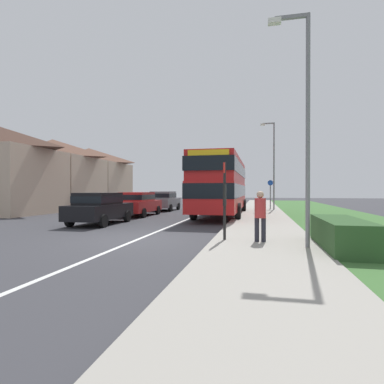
{
  "coord_description": "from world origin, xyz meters",
  "views": [
    {
      "loc": [
        4.08,
        -9.93,
        1.7
      ],
      "look_at": [
        0.67,
        5.72,
        1.6
      ],
      "focal_mm": 28.96,
      "sensor_mm": 36.0,
      "label": 1
    }
  ],
  "objects_px": {
    "cycle_route_sign": "(270,193)",
    "street_lamp_near": "(304,113)",
    "pedestrian_at_stop": "(260,214)",
    "street_lamp_mid": "(273,160)",
    "parked_car_black": "(100,207)",
    "double_decker_bus": "(222,183)",
    "parked_car_red": "(138,203)",
    "parked_car_grey": "(164,200)",
    "bus_stop_sign": "(225,195)"
  },
  "relations": [
    {
      "from": "street_lamp_mid",
      "to": "double_decker_bus",
      "type": "bearing_deg",
      "value": -120.94
    },
    {
      "from": "bus_stop_sign",
      "to": "cycle_route_sign",
      "type": "relative_size",
      "value": 1.03
    },
    {
      "from": "street_lamp_near",
      "to": "street_lamp_mid",
      "type": "relative_size",
      "value": 0.91
    },
    {
      "from": "parked_car_grey",
      "to": "parked_car_red",
      "type": "bearing_deg",
      "value": -90.64
    },
    {
      "from": "parked_car_black",
      "to": "parked_car_grey",
      "type": "relative_size",
      "value": 1.07
    },
    {
      "from": "street_lamp_mid",
      "to": "cycle_route_sign",
      "type": "bearing_deg",
      "value": 125.82
    },
    {
      "from": "parked_car_red",
      "to": "bus_stop_sign",
      "type": "distance_m",
      "value": 11.47
    },
    {
      "from": "parked_car_grey",
      "to": "bus_stop_sign",
      "type": "distance_m",
      "value": 16.15
    },
    {
      "from": "parked_car_black",
      "to": "parked_car_red",
      "type": "bearing_deg",
      "value": 90.75
    },
    {
      "from": "parked_car_grey",
      "to": "pedestrian_at_stop",
      "type": "xyz_separation_m",
      "value": [
        7.77,
        -14.88,
        0.1
      ]
    },
    {
      "from": "cycle_route_sign",
      "to": "pedestrian_at_stop",
      "type": "bearing_deg",
      "value": -92.98
    },
    {
      "from": "parked_car_red",
      "to": "cycle_route_sign",
      "type": "xyz_separation_m",
      "value": [
        8.7,
        7.22,
        0.56
      ]
    },
    {
      "from": "street_lamp_near",
      "to": "street_lamp_mid",
      "type": "distance_m",
      "value": 17.04
    },
    {
      "from": "cycle_route_sign",
      "to": "street_lamp_near",
      "type": "distance_m",
      "value": 17.44
    },
    {
      "from": "parked_car_red",
      "to": "bus_stop_sign",
      "type": "relative_size",
      "value": 1.71
    },
    {
      "from": "parked_car_red",
      "to": "street_lamp_near",
      "type": "relative_size",
      "value": 0.67
    },
    {
      "from": "street_lamp_mid",
      "to": "parked_car_red",
      "type": "bearing_deg",
      "value": -141.76
    },
    {
      "from": "parked_car_red",
      "to": "street_lamp_mid",
      "type": "xyz_separation_m",
      "value": [
        8.87,
        6.99,
        3.29
      ]
    },
    {
      "from": "bus_stop_sign",
      "to": "street_lamp_near",
      "type": "distance_m",
      "value": 3.33
    },
    {
      "from": "parked_car_grey",
      "to": "street_lamp_near",
      "type": "bearing_deg",
      "value": -59.98
    },
    {
      "from": "parked_car_grey",
      "to": "parked_car_black",
      "type": "bearing_deg",
      "value": -89.96
    },
    {
      "from": "parked_car_red",
      "to": "parked_car_grey",
      "type": "height_order",
      "value": "parked_car_grey"
    },
    {
      "from": "pedestrian_at_stop",
      "to": "bus_stop_sign",
      "type": "height_order",
      "value": "bus_stop_sign"
    },
    {
      "from": "double_decker_bus",
      "to": "pedestrian_at_stop",
      "type": "distance_m",
      "value": 10.99
    },
    {
      "from": "double_decker_bus",
      "to": "parked_car_grey",
      "type": "height_order",
      "value": "double_decker_bus"
    },
    {
      "from": "parked_car_grey",
      "to": "street_lamp_near",
      "type": "height_order",
      "value": "street_lamp_near"
    },
    {
      "from": "pedestrian_at_stop",
      "to": "street_lamp_near",
      "type": "xyz_separation_m",
      "value": [
        1.17,
        -0.6,
        2.86
      ]
    },
    {
      "from": "pedestrian_at_stop",
      "to": "bus_stop_sign",
      "type": "bearing_deg",
      "value": 170.84
    },
    {
      "from": "parked_car_black",
      "to": "bus_stop_sign",
      "type": "distance_m",
      "value": 7.87
    },
    {
      "from": "parked_car_black",
      "to": "double_decker_bus",
      "type": "bearing_deg",
      "value": 49.86
    },
    {
      "from": "pedestrian_at_stop",
      "to": "street_lamp_mid",
      "type": "distance_m",
      "value": 16.77
    },
    {
      "from": "double_decker_bus",
      "to": "bus_stop_sign",
      "type": "height_order",
      "value": "double_decker_bus"
    },
    {
      "from": "parked_car_red",
      "to": "parked_car_grey",
      "type": "relative_size",
      "value": 1.13
    },
    {
      "from": "double_decker_bus",
      "to": "street_lamp_near",
      "type": "bearing_deg",
      "value": -72.28
    },
    {
      "from": "bus_stop_sign",
      "to": "pedestrian_at_stop",
      "type": "bearing_deg",
      "value": -9.16
    },
    {
      "from": "double_decker_bus",
      "to": "street_lamp_mid",
      "type": "bearing_deg",
      "value": 59.06
    },
    {
      "from": "bus_stop_sign",
      "to": "cycle_route_sign",
      "type": "bearing_deg",
      "value": 83.17
    },
    {
      "from": "parked_car_red",
      "to": "parked_car_black",
      "type": "bearing_deg",
      "value": -89.25
    },
    {
      "from": "double_decker_bus",
      "to": "parked_car_red",
      "type": "xyz_separation_m",
      "value": [
        -5.4,
        -1.21,
        -1.28
      ]
    },
    {
      "from": "double_decker_bus",
      "to": "pedestrian_at_stop",
      "type": "xyz_separation_m",
      "value": [
        2.43,
        -10.66,
        -1.17
      ]
    },
    {
      "from": "parked_car_red",
      "to": "street_lamp_near",
      "type": "distance_m",
      "value": 13.81
    },
    {
      "from": "cycle_route_sign",
      "to": "street_lamp_near",
      "type": "height_order",
      "value": "street_lamp_near"
    },
    {
      "from": "pedestrian_at_stop",
      "to": "bus_stop_sign",
      "type": "distance_m",
      "value": 1.26
    },
    {
      "from": "bus_stop_sign",
      "to": "cycle_route_sign",
      "type": "height_order",
      "value": "bus_stop_sign"
    },
    {
      "from": "pedestrian_at_stop",
      "to": "street_lamp_mid",
      "type": "relative_size",
      "value": 0.23
    },
    {
      "from": "parked_car_black",
      "to": "cycle_route_sign",
      "type": "distance_m",
      "value": 15.07
    },
    {
      "from": "pedestrian_at_stop",
      "to": "parked_car_grey",
      "type": "bearing_deg",
      "value": 117.58
    },
    {
      "from": "double_decker_bus",
      "to": "street_lamp_near",
      "type": "height_order",
      "value": "street_lamp_near"
    },
    {
      "from": "parked_car_black",
      "to": "pedestrian_at_stop",
      "type": "relative_size",
      "value": 2.5
    },
    {
      "from": "parked_car_grey",
      "to": "street_lamp_mid",
      "type": "height_order",
      "value": "street_lamp_mid"
    }
  ]
}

